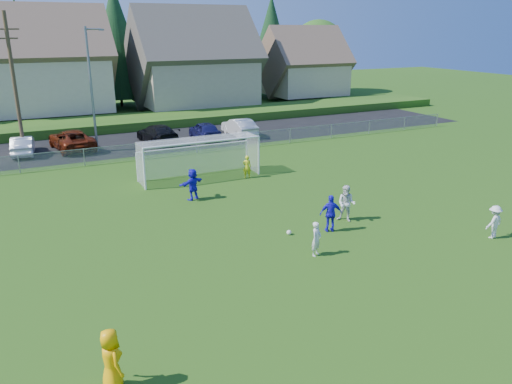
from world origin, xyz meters
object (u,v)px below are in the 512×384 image
(car_d, at_px, (157,134))
(player_white_c, at_px, (494,222))
(car_f, at_px, (239,127))
(soccer_goal, at_px, (198,152))
(player_blue_b, at_px, (193,184))
(goalkeeper, at_px, (247,167))
(soccer_ball, at_px, (289,232))
(referee, at_px, (111,360))
(player_white_b, at_px, (346,204))
(car_b, at_px, (23,145))
(player_blue_a, at_px, (331,213))
(car_c, at_px, (72,140))
(car_e, at_px, (205,130))
(player_white_a, at_px, (316,239))

(car_d, bearing_deg, player_white_c, 100.27)
(player_white_c, xyz_separation_m, car_d, (-8.01, 25.54, -0.02))
(car_f, height_order, soccer_goal, soccer_goal)
(player_blue_b, height_order, goalkeeper, player_blue_b)
(soccer_ball, relative_size, goalkeeper, 0.15)
(car_f, bearing_deg, goalkeeper, 68.19)
(referee, distance_m, car_f, 31.83)
(player_white_b, height_order, car_b, player_white_b)
(player_white_b, height_order, player_blue_b, player_white_b)
(referee, relative_size, car_d, 0.35)
(player_white_b, distance_m, soccer_goal, 10.88)
(player_blue_a, height_order, car_c, player_blue_a)
(player_blue_a, distance_m, car_f, 21.77)
(car_b, relative_size, car_d, 0.82)
(player_white_c, distance_m, goalkeeper, 14.46)
(goalkeeper, xyz_separation_m, car_b, (-12.18, 12.70, -0.03))
(player_blue_b, xyz_separation_m, car_e, (6.05, 14.19, -0.12))
(player_blue_b, xyz_separation_m, soccer_goal, (1.75, 3.87, 0.76))
(player_white_b, relative_size, car_e, 0.41)
(player_white_c, relative_size, car_c, 0.28)
(car_c, relative_size, car_e, 1.25)
(player_blue_b, bearing_deg, car_f, -147.18)
(player_white_a, relative_size, car_b, 0.35)
(soccer_ball, height_order, car_e, car_e)
(player_white_a, xyz_separation_m, car_f, (7.04, 23.02, 0.03))
(player_blue_a, relative_size, player_blue_b, 1.01)
(player_blue_b, relative_size, car_e, 0.40)
(player_white_c, height_order, soccer_goal, soccer_goal)
(player_white_a, bearing_deg, soccer_ball, 57.85)
(car_e, distance_m, soccer_goal, 11.22)
(soccer_ball, relative_size, car_e, 0.05)
(goalkeeper, distance_m, car_f, 12.69)
(referee, bearing_deg, car_c, -17.70)
(player_white_a, distance_m, goalkeeper, 11.50)
(car_e, bearing_deg, goalkeeper, 83.52)
(goalkeeper, bearing_deg, referee, 73.56)
(player_white_a, relative_size, player_white_c, 0.97)
(car_b, height_order, soccer_goal, soccer_goal)
(car_d, distance_m, soccer_goal, 10.86)
(car_d, bearing_deg, player_white_a, 82.85)
(soccer_ball, bearing_deg, goalkeeper, 76.55)
(goalkeeper, bearing_deg, player_white_c, 132.80)
(player_blue_a, distance_m, player_blue_b, 8.16)
(player_blue_b, bearing_deg, car_e, -137.22)
(referee, xyz_separation_m, car_e, (12.94, 27.53, -0.13))
(soccer_ball, xyz_separation_m, goalkeeper, (2.14, 8.95, 0.61))
(car_d, bearing_deg, car_e, 165.58)
(referee, height_order, car_b, referee)
(player_white_b, height_order, car_e, player_white_b)
(player_blue_b, xyz_separation_m, car_f, (9.20, 14.13, -0.11))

